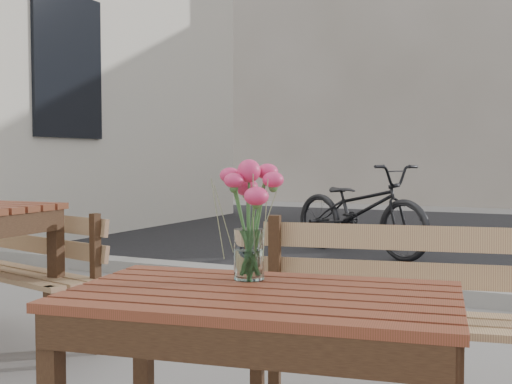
# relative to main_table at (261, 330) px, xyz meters

# --- Properties ---
(street) EXTENTS (30.00, 8.12, 0.12)m
(street) POSITION_rel_main_table_xyz_m (0.18, 5.21, -0.53)
(street) COLOR black
(street) RESTS_ON ground
(main_table) EXTENTS (1.18, 0.80, 0.67)m
(main_table) POSITION_rel_main_table_xyz_m (0.00, 0.00, 0.00)
(main_table) COLOR #5B2E18
(main_table) RESTS_ON ground
(main_bench) EXTENTS (1.37, 0.64, 0.82)m
(main_bench) POSITION_rel_main_table_xyz_m (0.27, 0.92, -0.06)
(main_bench) COLOR #8F674A
(main_bench) RESTS_ON ground
(main_vase) EXTENTS (0.20, 0.20, 0.37)m
(main_vase) POSITION_rel_main_table_xyz_m (-0.11, 0.14, 0.34)
(main_vase) COLOR white
(main_vase) RESTS_ON main_table
(second_bench) EXTENTS (1.29, 0.64, 0.77)m
(second_bench) POSITION_rel_main_table_xyz_m (-2.04, 1.14, -0.09)
(second_bench) COLOR #8F674A
(second_bench) RESTS_ON ground
(bicycle) EXTENTS (1.97, 1.43, 0.98)m
(bicycle) POSITION_rel_main_table_xyz_m (-1.19, 5.11, -0.07)
(bicycle) COLOR black
(bicycle) RESTS_ON ground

